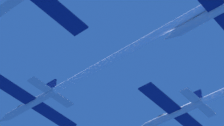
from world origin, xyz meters
The scene contains 1 object.
jet_lead centered at (-0.03, -12.80, 0.96)m, with size 20.22×52.46×3.35m.
Camera 1 is at (-41.54, -52.82, -48.69)m, focal length 72.76 mm.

